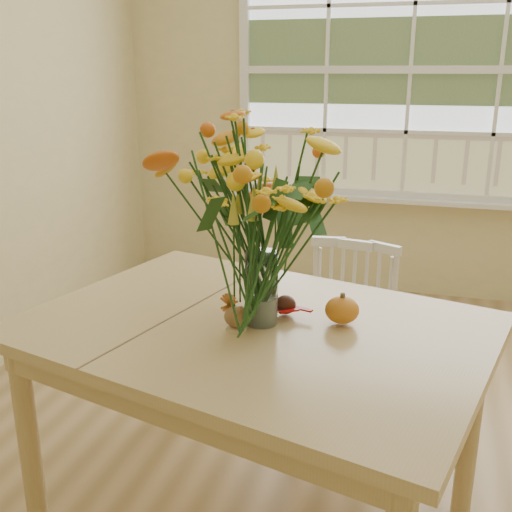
# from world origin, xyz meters

# --- Properties ---
(floor) EXTENTS (4.00, 4.50, 0.01)m
(floor) POSITION_xyz_m (0.00, 0.00, -0.01)
(floor) COLOR #9B7B4B
(floor) RESTS_ON ground
(wall_back) EXTENTS (4.00, 0.02, 2.70)m
(wall_back) POSITION_xyz_m (0.00, 2.25, 1.35)
(wall_back) COLOR beige
(wall_back) RESTS_ON floor
(window) EXTENTS (2.42, 0.12, 1.74)m
(window) POSITION_xyz_m (0.00, 2.21, 1.53)
(window) COLOR silver
(window) RESTS_ON wall_back
(dining_table) EXTENTS (1.65, 1.35, 0.77)m
(dining_table) POSITION_xyz_m (-0.34, -0.28, 0.68)
(dining_table) COLOR tan
(dining_table) RESTS_ON floor
(windsor_chair) EXTENTS (0.44, 0.43, 0.84)m
(windsor_chair) POSITION_xyz_m (-0.12, 0.40, 0.47)
(windsor_chair) COLOR white
(windsor_chair) RESTS_ON floor
(flower_vase) EXTENTS (0.50, 0.50, 0.59)m
(flower_vase) POSITION_xyz_m (-0.32, -0.27, 1.13)
(flower_vase) COLOR white
(flower_vase) RESTS_ON dining_table
(pumpkin) EXTENTS (0.11, 0.11, 0.09)m
(pumpkin) POSITION_xyz_m (-0.07, -0.21, 0.81)
(pumpkin) COLOR #CA6417
(pumpkin) RESTS_ON dining_table
(turkey_figurine) EXTENTS (0.09, 0.08, 0.10)m
(turkey_figurine) POSITION_xyz_m (-0.38, -0.35, 0.81)
(turkey_figurine) COLOR #CCB78C
(turkey_figurine) RESTS_ON dining_table
(dark_gourd) EXTENTS (0.12, 0.07, 0.06)m
(dark_gourd) POSITION_xyz_m (-0.26, -0.18, 0.80)
(dark_gourd) COLOR #38160F
(dark_gourd) RESTS_ON dining_table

